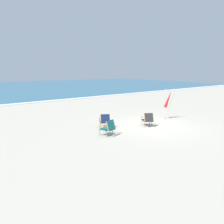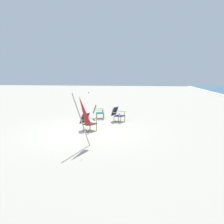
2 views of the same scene
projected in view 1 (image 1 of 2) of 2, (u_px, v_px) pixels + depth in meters
name	position (u px, v px, depth m)	size (l,w,h in m)	color
ground_plane	(152.00, 126.00, 11.79)	(80.00, 80.00, 0.00)	#B7AF9E
sea	(21.00, 87.00, 38.19)	(80.00, 40.00, 0.10)	#2D6684
surf_band	(64.00, 99.00, 22.17)	(80.00, 1.10, 0.06)	white
beach_chair_far_center	(108.00, 127.00, 9.92)	(0.72, 0.79, 0.82)	#196066
beach_chair_mid_center	(148.00, 119.00, 11.64)	(0.84, 0.90, 0.80)	#28282D
beach_chair_front_right	(105.00, 120.00, 11.31)	(0.81, 0.87, 0.81)	#19234C
umbrella_furled_red	(168.00, 99.00, 13.16)	(0.46, 0.68, 2.04)	#B7B2A8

